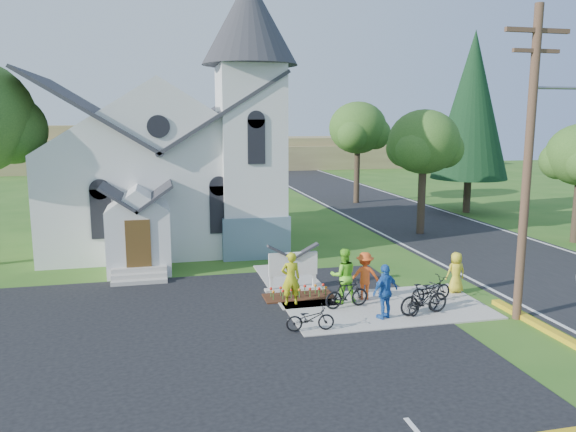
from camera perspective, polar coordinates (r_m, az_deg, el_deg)
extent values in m
plane|color=#2C5C1A|center=(19.29, 6.33, -10.06)|extent=(120.00, 120.00, 0.00)
cube|color=black|center=(16.44, -15.49, -13.98)|extent=(20.00, 16.00, 0.02)
cube|color=black|center=(36.49, 13.29, -0.68)|extent=(8.00, 90.00, 0.02)
cube|color=#A19B91|center=(20.24, 9.91, -9.09)|extent=(7.00, 4.00, 0.05)
cube|color=white|center=(30.33, -12.83, 1.98)|extent=(11.00, 9.00, 5.00)
cube|color=slate|center=(27.69, -3.70, -1.69)|extent=(3.20, 3.20, 2.00)
cube|color=white|center=(27.20, -3.78, 5.55)|extent=(3.00, 3.00, 9.00)
cone|color=#292A2E|center=(27.48, -3.95, 19.19)|extent=(4.50, 4.50, 4.00)
cube|color=white|center=(24.91, -14.89, -2.38)|extent=(2.60, 2.40, 2.80)
cube|color=#533817|center=(23.69, -14.97, -2.77)|extent=(1.00, 0.10, 2.00)
cube|color=#A19B91|center=(21.85, 0.51, -7.43)|extent=(2.20, 0.40, 0.10)
cube|color=white|center=(21.53, -1.70, -6.32)|extent=(0.12, 0.12, 1.00)
cube|color=white|center=(21.92, 2.68, -6.03)|extent=(0.12, 0.12, 1.00)
cube|color=white|center=(21.57, 0.51, -4.90)|extent=(1.90, 0.14, 0.90)
cube|color=#3B1C10|center=(21.02, 1.10, -8.19)|extent=(2.60, 1.10, 0.07)
cylinder|color=#4C3326|center=(19.39, 23.15, 4.48)|extent=(0.28, 0.28, 10.00)
cube|color=#4C3326|center=(19.50, 24.02, 16.85)|extent=(2.20, 0.14, 0.14)
cube|color=#4C3326|center=(19.43, 23.89, 15.10)|extent=(1.60, 0.12, 0.12)
cylinder|color=gray|center=(20.01, 26.24, 11.59)|extent=(2.20, 0.10, 0.10)
cylinder|color=#35271D|center=(32.86, 13.41, 1.72)|extent=(0.44, 0.44, 4.05)
ellipsoid|color=#315A1E|center=(32.57, 13.64, 7.34)|extent=(4.00, 4.00, 3.60)
cylinder|color=#35271D|center=(43.98, 7.01, 4.24)|extent=(0.44, 0.44, 4.50)
ellipsoid|color=#315A1E|center=(43.77, 7.11, 8.90)|extent=(4.40, 4.40, 3.96)
cylinder|color=#35271D|center=(41.30, 17.73, 2.01)|extent=(0.50, 0.50, 2.40)
cone|color=black|center=(40.95, 18.19, 10.63)|extent=(5.20, 5.20, 10.00)
cube|color=olive|center=(74.20, -3.82, 6.41)|extent=(60.00, 8.00, 4.00)
cube|color=olive|center=(75.24, -16.27, 6.70)|extent=(30.00, 6.00, 5.60)
cube|color=olive|center=(76.60, 8.40, 6.06)|extent=(25.00, 6.00, 3.00)
imported|color=#B7BA15|center=(19.88, 0.28, -6.35)|extent=(0.69, 0.46, 1.90)
imported|color=black|center=(17.68, 2.27, -10.35)|extent=(1.55, 0.64, 0.80)
imported|color=#74E02A|center=(20.21, 5.65, -6.03)|extent=(1.02, 0.84, 1.97)
imported|color=black|center=(19.77, 6.00, -7.87)|extent=(1.70, 0.71, 0.99)
imported|color=blue|center=(18.83, 9.85, -7.55)|extent=(1.16, 0.82, 1.83)
imported|color=black|center=(20.87, 14.28, -7.25)|extent=(1.87, 1.04, 0.93)
imported|color=#FB581B|center=(20.68, 7.80, -6.02)|extent=(1.24, 0.88, 1.74)
imported|color=black|center=(19.54, 13.65, -8.17)|extent=(1.87, 0.74, 1.09)
imported|color=gold|center=(22.19, 16.69, -5.50)|extent=(0.77, 0.51, 1.55)
imported|color=black|center=(19.68, 13.62, -8.49)|extent=(1.60, 1.11, 0.80)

